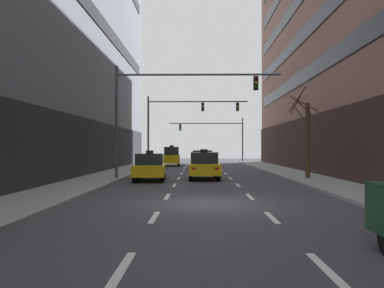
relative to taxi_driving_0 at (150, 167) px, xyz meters
name	(u,v)px	position (x,y,z in m)	size (l,w,h in m)	color
ground_plane	(210,203)	(3.25, -10.04, -0.79)	(120.00, 120.00, 0.00)	#38383D
sidewalk_left	(29,201)	(-3.13, -10.04, -0.72)	(2.92, 80.00, 0.14)	gray
lane_stripe_l1_s2	(122,268)	(1.61, -18.04, -0.79)	(0.16, 2.00, 0.01)	silver
lane_stripe_l1_s3	(154,217)	(1.61, -13.04, -0.79)	(0.16, 2.00, 0.01)	silver
lane_stripe_l1_s4	(167,196)	(1.61, -8.04, -0.79)	(0.16, 2.00, 0.01)	silver
lane_stripe_l1_s5	(174,185)	(1.61, -3.04, -0.79)	(0.16, 2.00, 0.01)	silver
lane_stripe_l1_s6	(179,178)	(1.61, 1.96, -0.79)	(0.16, 2.00, 0.01)	silver
lane_stripe_l1_s7	(182,173)	(1.61, 6.96, -0.79)	(0.16, 2.00, 0.01)	silver
lane_stripe_l1_s8	(184,170)	(1.61, 11.96, -0.79)	(0.16, 2.00, 0.01)	silver
lane_stripe_l1_s9	(186,167)	(1.61, 16.96, -0.79)	(0.16, 2.00, 0.01)	silver
lane_stripe_l1_s10	(187,165)	(1.61, 21.96, -0.79)	(0.16, 2.00, 0.01)	silver
lane_stripe_l2_s2	(326,269)	(4.89, -18.04, -0.79)	(0.16, 2.00, 0.01)	silver
lane_stripe_l2_s3	(272,217)	(4.89, -13.04, -0.79)	(0.16, 2.00, 0.01)	silver
lane_stripe_l2_s4	(250,197)	(4.89, -8.04, -0.79)	(0.16, 2.00, 0.01)	silver
lane_stripe_l2_s5	(238,185)	(4.89, -3.04, -0.79)	(0.16, 2.00, 0.01)	silver
lane_stripe_l2_s6	(230,178)	(4.89, 1.96, -0.79)	(0.16, 2.00, 0.01)	silver
lane_stripe_l2_s7	(225,173)	(4.89, 6.96, -0.79)	(0.16, 2.00, 0.01)	silver
lane_stripe_l2_s8	(222,170)	(4.89, 11.96, -0.79)	(0.16, 2.00, 0.01)	silver
lane_stripe_l2_s9	(219,167)	(4.89, 16.96, -0.79)	(0.16, 2.00, 0.01)	silver
lane_stripe_l2_s10	(217,165)	(4.89, 21.96, -0.79)	(0.16, 2.00, 0.01)	silver
taxi_driving_0	(150,167)	(0.00, 0.00, 0.00)	(1.98, 4.35, 1.78)	black
car_driving_1	(202,160)	(3.20, 12.05, 0.04)	(1.98, 4.56, 1.69)	black
taxi_driving_2	(204,166)	(3.20, 1.07, 0.03)	(1.94, 4.47, 1.84)	black
taxi_driving_3	(172,156)	(0.05, 19.79, 0.21)	(1.89, 4.21, 2.18)	black
traffic_signal_0	(166,100)	(0.93, 0.45, 4.02)	(9.94, 0.35, 6.73)	#4C4C51
traffic_signal_1	(182,116)	(1.29, 16.72, 4.25)	(9.86, 0.35, 6.85)	#4C4C51
traffic_signal_2	(218,132)	(5.45, 29.68, 3.18)	(9.54, 0.34, 5.61)	#4C4C51
street_tree_0	(307,136)	(9.29, 0.30, 1.83)	(1.57, 2.21, 5.60)	#4C3823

